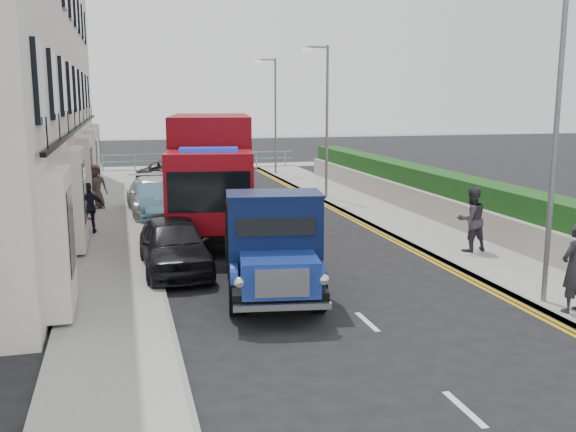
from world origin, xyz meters
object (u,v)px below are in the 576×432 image
object	(u,v)px
lamp_near	(551,130)
pedestrian_east_near	(575,268)
red_lorry	(211,171)
parked_car_front	(174,245)
lamp_mid	(324,113)
lamp_far	(273,109)
bedford_lorry	(274,252)

from	to	relation	value
lamp_near	pedestrian_east_near	bearing A→B (deg)	-74.62
red_lorry	parked_car_front	size ratio (longest dim) A/B	1.85
red_lorry	parked_car_front	distance (m)	5.36
parked_car_front	lamp_mid	bearing A→B (deg)	52.99
lamp_mid	red_lorry	distance (m)	8.70
lamp_mid	lamp_far	world-z (taller)	same
lamp_far	bedford_lorry	xyz separation A→B (m)	(-5.75, -24.05, -2.83)
bedford_lorry	pedestrian_east_near	size ratio (longest dim) A/B	2.85
parked_car_front	lamp_far	bearing A→B (deg)	68.17
lamp_near	red_lorry	world-z (taller)	lamp_near
bedford_lorry	parked_car_front	distance (m)	3.81
lamp_mid	bedford_lorry	xyz separation A→B (m)	(-5.75, -14.05, -2.83)
lamp_mid	parked_car_front	xyz separation A→B (m)	(-7.78, -10.85, -3.25)
bedford_lorry	red_lorry	bearing A→B (deg)	100.85
lamp_near	red_lorry	xyz separation A→B (m)	(-6.05, 10.02, -1.83)
lamp_far	lamp_near	bearing A→B (deg)	-90.00
red_lorry	pedestrian_east_near	distance (m)	12.57
bedford_lorry	lamp_mid	bearing A→B (deg)	76.43
bedford_lorry	red_lorry	world-z (taller)	red_lorry
red_lorry	pedestrian_east_near	xyz separation A→B (m)	(6.28, -10.83, -1.07)
pedestrian_east_near	bedford_lorry	bearing A→B (deg)	-41.43
lamp_mid	pedestrian_east_near	world-z (taller)	lamp_mid
pedestrian_east_near	lamp_far	bearing A→B (deg)	-106.13
bedford_lorry	pedestrian_east_near	distance (m)	6.58
lamp_far	red_lorry	size ratio (longest dim) A/B	0.87
lamp_far	parked_car_front	world-z (taller)	lamp_far
lamp_far	red_lorry	world-z (taller)	lamp_far
lamp_mid	red_lorry	world-z (taller)	lamp_mid
parked_car_front	pedestrian_east_near	bearing A→B (deg)	-38.07
lamp_mid	bedford_lorry	size ratio (longest dim) A/B	1.25
bedford_lorry	pedestrian_east_near	world-z (taller)	bedford_lorry
lamp_mid	bedford_lorry	world-z (taller)	lamp_mid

